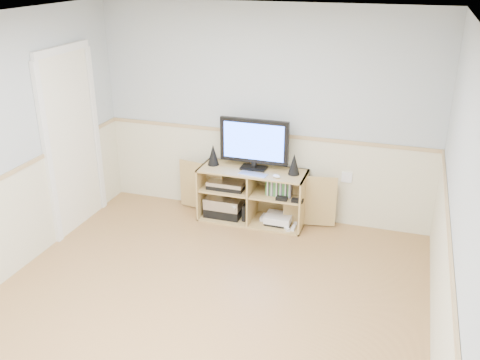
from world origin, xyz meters
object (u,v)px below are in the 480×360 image
keyboard (253,174)px  game_consoles (278,219)px  media_cabinet (254,193)px  monitor (254,142)px

keyboard → game_consoles: bearing=31.4°
keyboard → game_consoles: (0.27, 0.13, -0.59)m
media_cabinet → game_consoles: media_cabinet is taller
keyboard → media_cabinet: bearing=110.3°
monitor → game_consoles: 0.96m
media_cabinet → keyboard: 0.38m
media_cabinet → monitor: monitor is taller
media_cabinet → keyboard: bearing=-76.2°
media_cabinet → monitor: bearing=-90.0°
keyboard → game_consoles: size_ratio=0.73×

